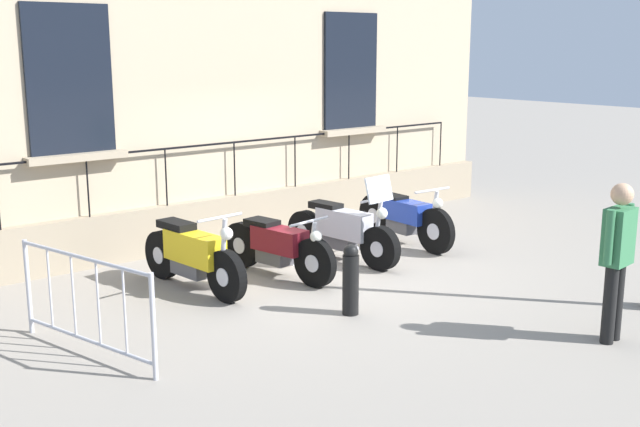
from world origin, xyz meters
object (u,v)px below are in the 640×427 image
Objects in this scene: crowd_barrier at (86,302)px; pedestrian_standing at (617,253)px; motorcycle_maroon at (278,247)px; motorcycle_blue at (405,218)px; motorcycle_yellow at (193,256)px; motorcycle_silver at (343,231)px; bollard at (351,279)px.

pedestrian_standing is at bearing 54.06° from crowd_barrier.
motorcycle_maroon is 2.56m from motorcycle_blue.
motorcycle_yellow is 0.98× the size of motorcycle_blue.
motorcycle_silver is 4.21m from pedestrian_standing.
motorcycle_silver reaches higher than motorcycle_maroon.
bollard is at bearing -56.71° from motorcycle_blue.
pedestrian_standing reaches higher than bollard.
motorcycle_yellow is 2.38m from motorcycle_silver.
motorcycle_blue is (-0.10, 2.56, 0.02)m from motorcycle_maroon.
bollard is 2.91m from pedestrian_standing.
crowd_barrier reaches higher than bollard.
motorcycle_silver is (-0.05, 1.21, 0.02)m from motorcycle_maroon.
motorcycle_silver reaches higher than motorcycle_blue.
crowd_barrier is at bearing -125.94° from pedestrian_standing.
pedestrian_standing is (3.20, 4.42, 0.40)m from crowd_barrier.
motorcycle_blue is 5.74m from crowd_barrier.
motorcycle_silver is 1.04× the size of crowd_barrier.
crowd_barrier is (1.17, -1.93, 0.12)m from motorcycle_yellow.
motorcycle_silver is 1.01× the size of motorcycle_blue.
motorcycle_silver is at bearing -178.39° from pedestrian_standing.
motorcycle_silver is (0.20, 2.37, -0.01)m from motorcycle_yellow.
motorcycle_maroon is (0.24, 1.16, -0.03)m from motorcycle_yellow.
motorcycle_yellow is at bearing -150.32° from pedestrian_standing.
motorcycle_maroon is 2.40× the size of bollard.
motorcycle_blue reaches higher than motorcycle_maroon.
motorcycle_yellow is 0.97× the size of motorcycle_silver.
motorcycle_maroon is at bearing -87.78° from motorcycle_blue.
motorcycle_yellow reaches higher than motorcycle_maroon.
motorcycle_blue is at bearing 163.80° from pedestrian_standing.
motorcycle_yellow is 1.20× the size of pedestrian_standing.
bollard is at bearing -39.09° from motorcycle_silver.
motorcycle_yellow reaches higher than motorcycle_blue.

